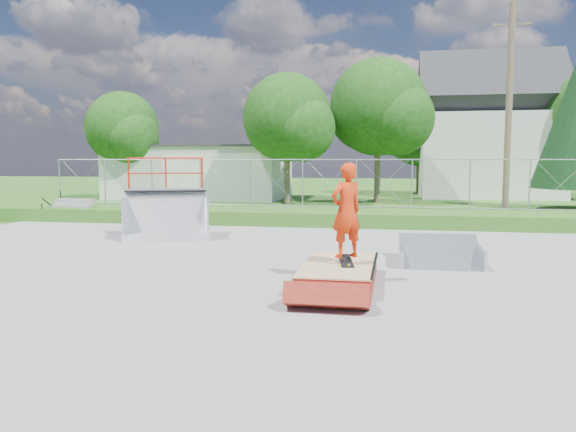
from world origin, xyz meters
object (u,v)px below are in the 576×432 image
Objects in this scene: quarter_pipe at (166,199)px; skater at (346,215)px; grind_box at (339,274)px; flat_bank_ramp at (440,253)px.

quarter_pipe reaches higher than skater.
quarter_pipe reaches higher than grind_box.
quarter_pipe reaches higher than flat_bank_ramp.
skater is (-1.84, -2.36, 1.03)m from flat_bank_ramp.
flat_bank_ramp reaches higher than grind_box.
quarter_pipe is (-5.43, 5.00, 0.97)m from grind_box.
grind_box is 7.44m from quarter_pipe.
grind_box is 3.07m from flat_bank_ramp.
quarter_pipe is 1.37× the size of skater.
flat_bank_ramp is at bearing -41.52° from quarter_pipe.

